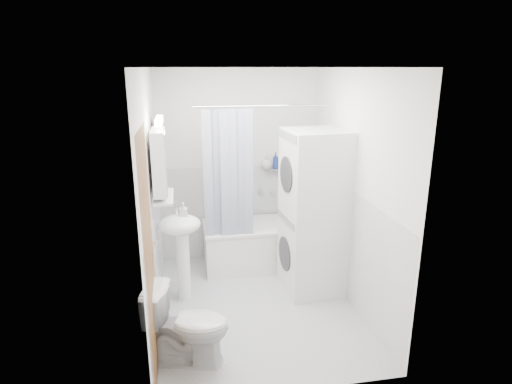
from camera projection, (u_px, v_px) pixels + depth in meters
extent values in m
plane|color=#B6B7BB|center=(256.00, 304.00, 4.51)|extent=(2.60, 2.60, 0.00)
plane|color=white|center=(238.00, 166.00, 5.40)|extent=(2.00, 0.00, 2.00)
plane|color=white|center=(290.00, 248.00, 2.95)|extent=(2.00, 0.00, 2.00)
plane|color=white|center=(152.00, 200.00, 4.01)|extent=(0.00, 2.60, 2.60)
plane|color=white|center=(353.00, 190.00, 4.34)|extent=(0.00, 2.60, 2.60)
plane|color=white|center=(256.00, 67.00, 3.84)|extent=(2.60, 2.60, 0.00)
plane|color=white|center=(239.00, 211.00, 5.56)|extent=(1.98, 0.00, 1.98)
plane|color=white|center=(157.00, 259.00, 4.18)|extent=(0.00, 2.58, 2.58)
plane|color=white|center=(348.00, 245.00, 4.51)|extent=(0.00, 2.58, 2.58)
plane|color=brown|center=(150.00, 260.00, 3.23)|extent=(0.00, 2.00, 2.00)
cylinder|color=silver|center=(156.00, 243.00, 3.55)|extent=(0.04, 0.04, 0.04)
cube|color=white|center=(261.00, 245.00, 5.35)|extent=(1.41, 0.66, 0.52)
cube|color=white|center=(262.00, 225.00, 5.27)|extent=(1.43, 0.68, 0.03)
cube|color=silver|center=(262.00, 234.00, 5.30)|extent=(1.23, 0.48, 0.20)
cylinder|color=silver|center=(272.00, 191.00, 5.52)|extent=(0.04, 0.12, 0.04)
cylinder|color=silver|center=(267.00, 106.00, 4.59)|extent=(1.61, 0.02, 0.02)
cube|color=#15224A|center=(208.00, 176.00, 4.70)|extent=(0.10, 0.02, 1.45)
cube|color=#15224A|center=(216.00, 176.00, 4.71)|extent=(0.10, 0.02, 1.45)
cube|color=#15224A|center=(224.00, 175.00, 4.73)|extent=(0.10, 0.02, 1.45)
cube|color=#15224A|center=(233.00, 175.00, 4.74)|extent=(0.10, 0.02, 1.45)
cube|color=#15224A|center=(241.00, 175.00, 4.76)|extent=(0.10, 0.02, 1.45)
cube|color=#15224A|center=(249.00, 174.00, 4.77)|extent=(0.10, 0.02, 1.45)
ellipsoid|color=white|center=(179.00, 225.00, 4.38)|extent=(0.44, 0.37, 0.20)
cylinder|color=white|center=(183.00, 267.00, 4.52)|extent=(0.14, 0.14, 0.75)
cylinder|color=silver|center=(177.00, 209.00, 4.48)|extent=(0.03, 0.03, 0.14)
cylinder|color=silver|center=(176.00, 205.00, 4.42)|extent=(0.02, 0.10, 0.02)
cube|color=white|center=(159.00, 161.00, 4.02)|extent=(0.12, 0.50, 0.60)
cube|color=white|center=(166.00, 161.00, 4.03)|extent=(0.01, 0.47, 0.57)
cube|color=#FFEABF|center=(159.00, 121.00, 3.91)|extent=(0.06, 0.45, 0.06)
cube|color=silver|center=(164.00, 197.00, 4.12)|extent=(0.18, 0.54, 0.02)
cube|color=silver|center=(276.00, 169.00, 5.44)|extent=(0.22, 0.06, 0.02)
cube|color=#55150D|center=(159.00, 158.00, 4.65)|extent=(0.05, 0.36, 0.86)
cube|color=#55150D|center=(160.00, 122.00, 4.54)|extent=(0.03, 0.32, 0.08)
cylinder|color=silver|center=(156.00, 118.00, 4.52)|extent=(0.02, 0.04, 0.02)
cube|color=white|center=(313.00, 251.00, 4.73)|extent=(0.68, 0.68, 0.89)
cylinder|color=#2D2D33|center=(285.00, 254.00, 4.68)|extent=(0.05, 0.38, 0.38)
cube|color=gray|center=(286.00, 219.00, 4.57)|extent=(0.05, 0.57, 0.08)
cube|color=white|center=(316.00, 172.00, 4.48)|extent=(0.68, 0.68, 0.89)
cylinder|color=#2D2D33|center=(286.00, 175.00, 4.43)|extent=(0.05, 0.38, 0.38)
cube|color=gray|center=(287.00, 136.00, 4.32)|extent=(0.05, 0.57, 0.08)
imported|color=white|center=(188.00, 325.00, 3.55)|extent=(0.77, 0.55, 0.68)
imported|color=gray|center=(184.00, 215.00, 4.36)|extent=(0.08, 0.17, 0.08)
imported|color=gray|center=(163.00, 197.00, 3.96)|extent=(0.07, 0.18, 0.07)
imported|color=gray|center=(164.00, 187.00, 4.21)|extent=(0.10, 0.09, 0.10)
imported|color=gray|center=(266.00, 164.00, 5.40)|extent=(0.13, 0.17, 0.13)
imported|color=navy|center=(276.00, 166.00, 5.43)|extent=(0.08, 0.21, 0.08)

